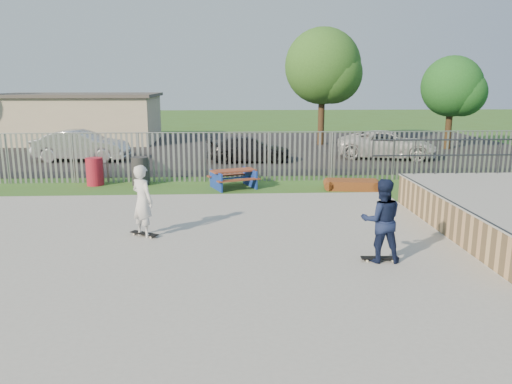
{
  "coord_description": "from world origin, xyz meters",
  "views": [
    {
      "loc": [
        2.06,
        -11.03,
        4.01
      ],
      "look_at": [
        2.73,
        2.0,
        1.1
      ],
      "focal_mm": 35.0,
      "sensor_mm": 36.0,
      "label": 1
    }
  ],
  "objects_px": {
    "tree_mid": "(323,66)",
    "car_dark": "(249,149)",
    "trash_bin_grey": "(140,171)",
    "skater_white": "(143,201)",
    "funbox": "(352,185)",
    "trash_bin_red": "(95,172)",
    "picnic_table": "(233,179)",
    "tree_right": "(452,87)",
    "car_white": "(387,144)",
    "skater_navy": "(381,220)",
    "car_silver": "(81,146)"
  },
  "relations": [
    {
      "from": "tree_mid",
      "to": "car_dark",
      "type": "bearing_deg",
      "value": -125.93
    },
    {
      "from": "trash_bin_grey",
      "to": "skater_white",
      "type": "relative_size",
      "value": 0.61
    },
    {
      "from": "funbox",
      "to": "trash_bin_red",
      "type": "relative_size",
      "value": 1.74
    },
    {
      "from": "tree_mid",
      "to": "skater_white",
      "type": "bearing_deg",
      "value": -112.48
    },
    {
      "from": "trash_bin_grey",
      "to": "car_dark",
      "type": "xyz_separation_m",
      "value": [
        4.5,
        5.48,
        0.08
      ]
    },
    {
      "from": "picnic_table",
      "to": "car_dark",
      "type": "bearing_deg",
      "value": 61.34
    },
    {
      "from": "tree_right",
      "to": "car_white",
      "type": "bearing_deg",
      "value": -143.75
    },
    {
      "from": "trash_bin_red",
      "to": "trash_bin_grey",
      "type": "distance_m",
      "value": 1.78
    },
    {
      "from": "funbox",
      "to": "car_dark",
      "type": "relative_size",
      "value": 0.44
    },
    {
      "from": "skater_white",
      "to": "car_dark",
      "type": "bearing_deg",
      "value": -62.2
    },
    {
      "from": "picnic_table",
      "to": "car_white",
      "type": "relative_size",
      "value": 0.4
    },
    {
      "from": "funbox",
      "to": "tree_mid",
      "type": "height_order",
      "value": "tree_mid"
    },
    {
      "from": "funbox",
      "to": "skater_white",
      "type": "relative_size",
      "value": 1.03
    },
    {
      "from": "car_dark",
      "to": "skater_navy",
      "type": "relative_size",
      "value": 2.33
    },
    {
      "from": "car_silver",
      "to": "car_white",
      "type": "relative_size",
      "value": 0.91
    },
    {
      "from": "funbox",
      "to": "trash_bin_red",
      "type": "distance_m",
      "value": 10.0
    },
    {
      "from": "trash_bin_grey",
      "to": "skater_navy",
      "type": "bearing_deg",
      "value": -53.75
    },
    {
      "from": "trash_bin_red",
      "to": "car_silver",
      "type": "relative_size",
      "value": 0.23
    },
    {
      "from": "funbox",
      "to": "skater_white",
      "type": "xyz_separation_m",
      "value": [
        -6.81,
        -5.93,
        0.89
      ]
    },
    {
      "from": "trash_bin_red",
      "to": "trash_bin_grey",
      "type": "xyz_separation_m",
      "value": [
        1.78,
        -0.05,
        0.01
      ]
    },
    {
      "from": "trash_bin_red",
      "to": "tree_right",
      "type": "xyz_separation_m",
      "value": [
        18.38,
        9.77,
        3.14
      ]
    },
    {
      "from": "picnic_table",
      "to": "tree_mid",
      "type": "xyz_separation_m",
      "value": [
        5.68,
        12.92,
        4.54
      ]
    },
    {
      "from": "funbox",
      "to": "skater_white",
      "type": "height_order",
      "value": "skater_white"
    },
    {
      "from": "car_silver",
      "to": "skater_navy",
      "type": "relative_size",
      "value": 2.57
    },
    {
      "from": "car_dark",
      "to": "trash_bin_red",
      "type": "bearing_deg",
      "value": 129.8
    },
    {
      "from": "trash_bin_grey",
      "to": "car_dark",
      "type": "height_order",
      "value": "car_dark"
    },
    {
      "from": "tree_right",
      "to": "trash_bin_red",
      "type": "bearing_deg",
      "value": -152.01
    },
    {
      "from": "picnic_table",
      "to": "car_dark",
      "type": "relative_size",
      "value": 0.48
    },
    {
      "from": "picnic_table",
      "to": "trash_bin_grey",
      "type": "relative_size",
      "value": 1.85
    },
    {
      "from": "funbox",
      "to": "car_silver",
      "type": "distance_m",
      "value": 14.26
    },
    {
      "from": "trash_bin_grey",
      "to": "car_silver",
      "type": "bearing_deg",
      "value": 123.05
    },
    {
      "from": "picnic_table",
      "to": "trash_bin_red",
      "type": "xyz_separation_m",
      "value": [
        -5.42,
        0.81,
        0.18
      ]
    },
    {
      "from": "tree_mid",
      "to": "car_white",
      "type": "bearing_deg",
      "value": -67.04
    },
    {
      "from": "tree_right",
      "to": "skater_navy",
      "type": "bearing_deg",
      "value": -117.21
    },
    {
      "from": "trash_bin_grey",
      "to": "tree_mid",
      "type": "distance_m",
      "value": 15.93
    },
    {
      "from": "trash_bin_grey",
      "to": "tree_right",
      "type": "bearing_deg",
      "value": 30.58
    },
    {
      "from": "car_dark",
      "to": "skater_white",
      "type": "relative_size",
      "value": 2.33
    },
    {
      "from": "tree_mid",
      "to": "tree_right",
      "type": "xyz_separation_m",
      "value": [
        7.27,
        -2.35,
        -1.22
      ]
    },
    {
      "from": "skater_white",
      "to": "trash_bin_red",
      "type": "bearing_deg",
      "value": -24.92
    },
    {
      "from": "trash_bin_red",
      "to": "skater_navy",
      "type": "distance_m",
      "value": 12.67
    },
    {
      "from": "picnic_table",
      "to": "tree_right",
      "type": "distance_m",
      "value": 17.05
    },
    {
      "from": "tree_mid",
      "to": "funbox",
      "type": "bearing_deg",
      "value": -95.1
    },
    {
      "from": "tree_mid",
      "to": "tree_right",
      "type": "bearing_deg",
      "value": -17.91
    },
    {
      "from": "funbox",
      "to": "car_white",
      "type": "distance_m",
      "value": 8.42
    },
    {
      "from": "funbox",
      "to": "tree_mid",
      "type": "bearing_deg",
      "value": 92.81
    },
    {
      "from": "funbox",
      "to": "tree_right",
      "type": "relative_size",
      "value": 0.34
    },
    {
      "from": "tree_mid",
      "to": "picnic_table",
      "type": "bearing_deg",
      "value": -113.75
    },
    {
      "from": "funbox",
      "to": "car_white",
      "type": "relative_size",
      "value": 0.37
    },
    {
      "from": "tree_right",
      "to": "picnic_table",
      "type": "bearing_deg",
      "value": -140.77
    },
    {
      "from": "trash_bin_red",
      "to": "car_silver",
      "type": "height_order",
      "value": "car_silver"
    }
  ]
}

